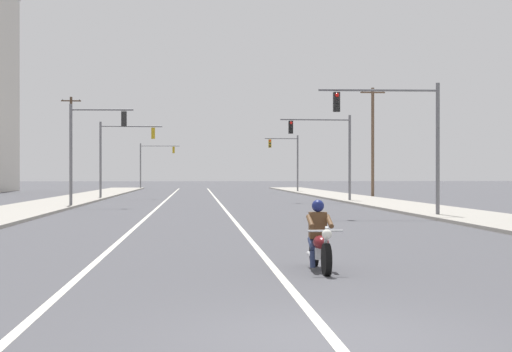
{
  "coord_description": "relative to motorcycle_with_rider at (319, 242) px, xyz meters",
  "views": [
    {
      "loc": [
        -1.62,
        -9.04,
        2.0
      ],
      "look_at": [
        0.38,
        15.72,
        1.93
      ],
      "focal_mm": 52.75,
      "sensor_mm": 36.0,
      "label": 1
    }
  ],
  "objects": [
    {
      "name": "traffic_signal_near_right",
      "position": [
        6.95,
        18.51,
        3.56
      ],
      "size": [
        5.62,
        0.37,
        6.2
      ],
      "color": "slate",
      "rests_on": "ground"
    },
    {
      "name": "utility_pole_left_far",
      "position": [
        -15.06,
        61.52,
        4.5
      ],
      "size": [
        1.98,
        0.26,
        9.77
      ],
      "color": "#4C3828",
      "rests_on": "ground"
    },
    {
      "name": "motorcycle_with_rider",
      "position": [
        0.0,
        0.0,
        0.0
      ],
      "size": [
        0.7,
        2.19,
        1.46
      ],
      "color": "black",
      "rests_on": "ground"
    },
    {
      "name": "sidewalk_kerb_right",
      "position": [
        9.91,
        33.66,
        -0.52
      ],
      "size": [
        4.4,
        110.0,
        0.14
      ],
      "primitive_type": "cube",
      "color": "#9E998E",
      "rests_on": "ground"
    },
    {
      "name": "traffic_signal_mid_left",
      "position": [
        -8.74,
        45.81,
        3.52
      ],
      "size": [
        5.02,
        0.54,
        6.2
      ],
      "color": "slate",
      "rests_on": "ground"
    },
    {
      "name": "traffic_signal_near_left",
      "position": [
        -8.95,
        30.23,
        3.44
      ],
      "size": [
        3.82,
        0.41,
        6.2
      ],
      "color": "slate",
      "rests_on": "ground"
    },
    {
      "name": "utility_pole_right_far",
      "position": [
        12.56,
        47.85,
        4.31
      ],
      "size": [
        2.12,
        0.26,
        9.38
      ],
      "color": "brown",
      "rests_on": "ground"
    },
    {
      "name": "traffic_signal_mid_right",
      "position": [
        6.94,
        37.34,
        3.53
      ],
      "size": [
        5.1,
        0.51,
        6.2
      ],
      "color": "slate",
      "rests_on": "ground"
    },
    {
      "name": "lane_stripe_left",
      "position": [
        -4.81,
        38.66,
        -0.58
      ],
      "size": [
        0.16,
        100.0,
        0.01
      ],
      "primitive_type": "cube",
      "color": "beige",
      "rests_on": "ground"
    },
    {
      "name": "lane_stripe_center",
      "position": [
        -0.91,
        38.66,
        -0.58
      ],
      "size": [
        0.16,
        100.0,
        0.01
      ],
      "primitive_type": "cube",
      "color": "beige",
      "rests_on": "ground"
    },
    {
      "name": "sidewalk_kerb_left",
      "position": [
        -11.79,
        33.66,
        -0.52
      ],
      "size": [
        4.4,
        110.0,
        0.14
      ],
      "primitive_type": "cube",
      "color": "#9E998E",
      "rests_on": "ground"
    },
    {
      "name": "traffic_signal_far_left",
      "position": [
        -8.51,
        88.24,
        3.54
      ],
      "size": [
        5.4,
        0.41,
        6.2
      ],
      "color": "slate",
      "rests_on": "ground"
    },
    {
      "name": "ground_plane",
      "position": [
        -0.94,
        -6.34,
        -0.59
      ],
      "size": [
        400.0,
        400.0,
        0.0
      ],
      "primitive_type": "plane",
      "color": "#47474C"
    },
    {
      "name": "traffic_signal_far_right",
      "position": [
        7.51,
        65.54,
        3.43
      ],
      "size": [
        3.66,
        0.37,
        6.2
      ],
      "color": "slate",
      "rests_on": "ground"
    }
  ]
}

